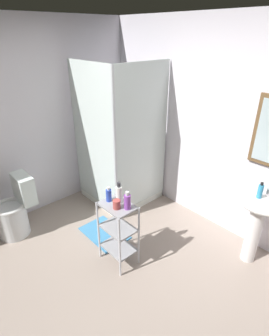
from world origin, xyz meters
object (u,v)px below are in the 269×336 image
Objects in this scene: conditioner_bottle_purple at (127,201)px; bath_mat at (105,233)px; pedestal_sink at (257,217)px; hand_soap_bottle at (260,191)px; rinse_cup at (117,204)px; storage_cart at (118,229)px; toilet at (15,211)px; lotion_bottle_white at (119,194)px; shampoo_bottle_blue at (109,195)px; shower_stall at (120,173)px.

conditioner_bottle_purple is 0.32× the size of bath_mat.
pedestal_sink is 1.80m from bath_mat.
hand_soap_bottle is 1.43m from rinse_cup.
storage_cart reaches higher than bath_mat.
pedestal_sink is 8.84× the size of rinse_cup.
pedestal_sink is 1.07× the size of toilet.
lotion_bottle_white is 0.11m from shampoo_bottle_blue.
pedestal_sink is at bearing 46.25° from lotion_bottle_white.
shower_stall reaches higher than hand_soap_bottle.
pedestal_sink reaches higher than storage_cart.
pedestal_sink is at bearing 8.81° from shower_stall.
storage_cart is 4.51× the size of shampoo_bottle_blue.
shampoo_bottle_blue is (-0.12, -0.02, 0.38)m from storage_cart.
storage_cart is at bearing 134.75° from rinse_cup.
shampoo_bottle_blue reaches higher than pedestal_sink.
hand_soap_bottle reaches higher than storage_cart.
conditioner_bottle_purple is (0.11, 0.04, 0.39)m from storage_cart.
shower_stall is at bearing 140.39° from lotion_bottle_white.
conditioner_bottle_purple is 1.17× the size of shampoo_bottle_blue.
hand_soap_bottle is 1.05× the size of shampoo_bottle_blue.
bath_mat is at bearing 156.02° from shampoo_bottle_blue.
conditioner_bottle_purple is at bearing 18.25° from storage_cart.
lotion_bottle_white is at bearing 127.66° from rinse_cup.
shampoo_bottle_blue is at bearing -23.98° from bath_mat.
storage_cart is 0.39m from shampoo_bottle_blue.
bath_mat is at bearing 163.41° from storage_cart.
rinse_cup is (0.04, -0.04, 0.35)m from storage_cart.
shampoo_bottle_blue is at bearing -144.16° from lotion_bottle_white.
conditioner_bottle_purple is (1.34, 0.68, 0.51)m from toilet.
hand_soap_bottle is at bearing 38.38° from toilet.
conditioner_bottle_purple is at bearing 12.82° from shampoo_bottle_blue.
toilet is at bearing -141.79° from pedestal_sink.
shampoo_bottle_blue is at bearing -44.93° from shower_stall.
rinse_cup reaches higher than storage_cart.
pedestal_sink is at bearing 50.50° from rinse_cup.
rinse_cup is at bearing -19.34° from bath_mat.
pedestal_sink is 1.09× the size of storage_cart.
storage_cart is 1.23× the size of bath_mat.
shower_stall is 3.33× the size of bath_mat.
storage_cart is (-0.96, -1.08, -0.14)m from pedestal_sink.
toilet is 4.41× the size of hand_soap_bottle.
conditioner_bottle_purple reaches higher than bath_mat.
shower_stall is 2.47× the size of pedestal_sink.
rinse_cup is at bearing 25.50° from toilet.
pedestal_sink is 1.46m from lotion_bottle_white.
rinse_cup is at bearing -128.93° from hand_soap_bottle.
hand_soap_bottle is at bearing 51.07° from rinse_cup.
hand_soap_bottle is at bearing 8.59° from shower_stall.
shower_stall is at bearing 135.07° from shampoo_bottle_blue.
shower_stall is at bearing 125.38° from bath_mat.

